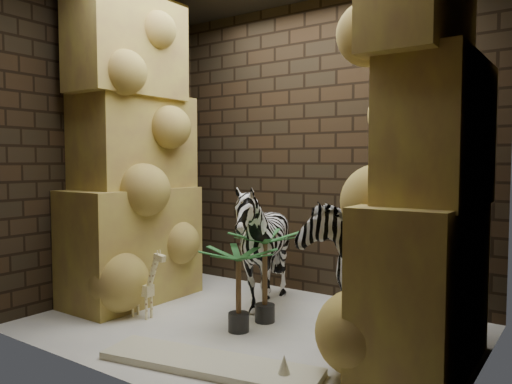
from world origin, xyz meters
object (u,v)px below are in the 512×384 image
Objects in this scene: zebra_right at (352,252)px; surfboard at (209,364)px; zebra_left at (262,254)px; giraffe_toy at (142,282)px; palm_back at (239,289)px; palm_front at (265,276)px.

surfboard is at bearing -125.09° from zebra_right.
zebra_left reaches higher than giraffe_toy.
zebra_right is 0.96m from palm_back.
surfboard is (1.16, -0.47, -0.29)m from giraffe_toy.
zebra_right is 0.85× the size of surfboard.
palm_back is 0.45× the size of surfboard.
palm_front is 0.32m from palm_back.
palm_back is at bearing 9.05° from giraffe_toy.
surfboard is at bearing -25.19° from giraffe_toy.
zebra_right is at bearing 35.43° from palm_back.
palm_front reaches higher than surfboard.
surfboard is (-0.49, -1.19, -0.62)m from zebra_right.
palm_front is (0.95, 0.52, 0.08)m from giraffe_toy.
zebra_left is at bearing 104.19° from palm_back.
palm_front reaches higher than palm_back.
zebra_right reaches higher than giraffe_toy.
palm_back is at bearing -157.46° from zebra_right.
giraffe_toy is at bearing -167.65° from palm_back.
zebra_left is at bearing 96.48° from surfboard.
surfboard is (0.21, -0.98, -0.37)m from palm_front.
giraffe_toy is 0.92× the size of palm_back.
giraffe_toy is 0.93m from palm_back.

